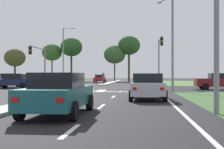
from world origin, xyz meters
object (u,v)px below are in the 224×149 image
object	(u,v)px
car_maroon_second	(219,81)
car_blue_fourth	(10,80)
traffic_signal_far_right	(160,53)
car_beige_seventh	(58,81)
treeline_fourth	(115,54)
car_red_third	(100,79)
treeline_third	(71,47)
car_teal_fifth	(59,93)
street_lamp_third	(64,52)
treeline_second	(52,52)
traffic_signal_far_left	(39,58)
street_lamp_second	(171,38)
pedestrian_at_median	(103,77)
treeline_near	(15,58)
treeline_fifth	(129,46)
car_navy_near	(14,81)
car_silver_sixth	(147,86)

from	to	relation	value
car_maroon_second	car_blue_fourth	world-z (taller)	same
car_blue_fourth	traffic_signal_far_right	bearing A→B (deg)	-83.11
car_beige_seventh	treeline_fourth	size ratio (longest dim) A/B	0.53
car_red_third	treeline_third	world-z (taller)	treeline_third
car_teal_fifth	traffic_signal_far_right	xyz separation A→B (m)	(5.26, 26.40, 3.39)
car_teal_fifth	street_lamp_third	world-z (taller)	street_lamp_third
traffic_signal_far_right	treeline_third	world-z (taller)	treeline_third
traffic_signal_far_right	treeline_second	world-z (taller)	treeline_second
car_teal_fifth	traffic_signal_far_right	size ratio (longest dim) A/B	0.77
traffic_signal_far_left	treeline_fourth	bearing A→B (deg)	75.14
car_maroon_second	street_lamp_third	xyz separation A→B (m)	(-20.85, 20.08, 4.50)
street_lamp_second	car_maroon_second	bearing A→B (deg)	34.39
car_red_third	pedestrian_at_median	world-z (taller)	pedestrian_at_median
treeline_near	treeline_second	xyz separation A→B (m)	(8.76, 0.50, 1.23)
car_red_third	car_beige_seventh	bearing A→B (deg)	83.61
car_blue_fourth	treeline_fourth	xyz separation A→B (m)	(10.11, 29.22, 5.04)
car_blue_fourth	traffic_signal_far_right	size ratio (longest dim) A/B	0.75
car_blue_fourth	street_lamp_second	world-z (taller)	street_lamp_second
treeline_second	treeline_near	bearing A→B (deg)	-176.71
treeline_second	pedestrian_at_median	bearing A→B (deg)	-58.96
traffic_signal_far_right	treeline_near	bearing A→B (deg)	136.42
car_blue_fourth	treeline_near	world-z (taller)	treeline_near
car_maroon_second	treeline_third	distance (m)	44.24
car_red_third	pedestrian_at_median	xyz separation A→B (m)	(2.09, -11.59, 0.40)
car_beige_seventh	treeline_second	world-z (taller)	treeline_second
car_red_third	car_beige_seventh	xyz separation A→B (m)	(-2.22, -19.79, 0.02)
car_beige_seventh	traffic_signal_far_right	xyz separation A→B (m)	(12.02, 2.86, 3.38)
car_red_third	treeline_second	world-z (taller)	treeline_second
street_lamp_second	treeline_fifth	world-z (taller)	treeline_fifth
car_navy_near	street_lamp_second	xyz separation A→B (m)	(16.32, -4.21, 3.93)
car_red_third	treeline_third	xyz separation A→B (m)	(-8.40, 13.02, 7.02)
car_navy_near	car_maroon_second	bearing A→B (deg)	-92.08
car_blue_fourth	traffic_signal_far_left	bearing A→B (deg)	-54.88
car_teal_fifth	pedestrian_at_median	bearing A→B (deg)	94.42
traffic_signal_far_left	street_lamp_third	xyz separation A→B (m)	(-0.28, 13.40, 1.74)
car_blue_fourth	car_silver_sixth	bearing A→B (deg)	-136.80
car_teal_fifth	traffic_signal_far_left	bearing A→B (deg)	110.73
car_blue_fourth	traffic_signal_far_right	xyz separation A→B (m)	(18.10, 2.19, 3.34)
car_navy_near	treeline_near	size ratio (longest dim) A/B	0.58
car_beige_seventh	treeline_third	xyz separation A→B (m)	(-6.18, 32.81, 7.01)
car_beige_seventh	treeline_fifth	world-z (taller)	treeline_fifth
car_silver_sixth	pedestrian_at_median	xyz separation A→B (m)	(-5.79, 24.75, 0.39)
car_maroon_second	treeline_third	bearing A→B (deg)	32.64
traffic_signal_far_left	treeline_fourth	size ratio (longest dim) A/B	0.72
car_red_third	treeline_second	bearing A→B (deg)	-46.25
car_teal_fifth	car_silver_sixth	bearing A→B (deg)	64.50
car_navy_near	treeline_fifth	bearing A→B (deg)	-18.48
car_teal_fifth	traffic_signal_far_right	world-z (taller)	traffic_signal_far_right
car_blue_fourth	car_navy_near	bearing A→B (deg)	-151.25
treeline_fourth	car_maroon_second	bearing A→B (deg)	-68.48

